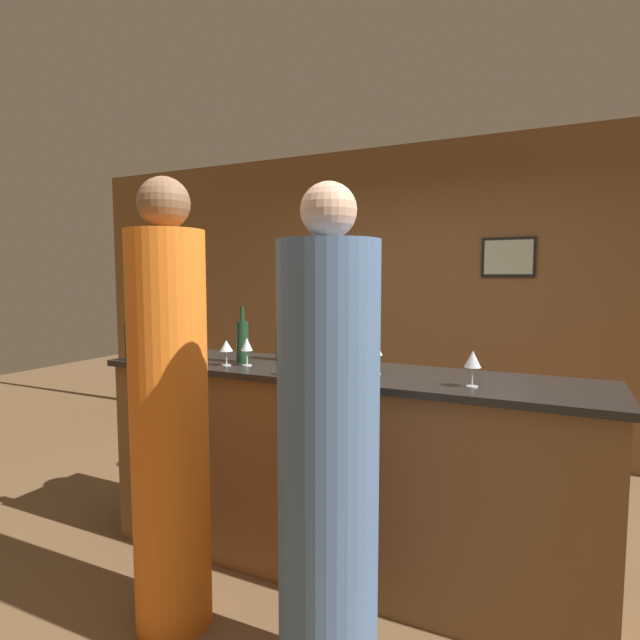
% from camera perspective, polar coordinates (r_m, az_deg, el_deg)
% --- Properties ---
extents(ground_plane, '(14.00, 14.00, 0.00)m').
position_cam_1_polar(ground_plane, '(3.05, 1.86, -26.33)').
color(ground_plane, brown).
extents(back_wall, '(8.00, 0.08, 2.80)m').
position_cam_1_polar(back_wall, '(4.72, 12.79, 2.64)').
color(back_wall, brown).
rests_on(back_wall, ground_plane).
extents(bar_counter, '(2.68, 0.62, 1.10)m').
position_cam_1_polar(bar_counter, '(2.81, 1.90, -16.69)').
color(bar_counter, brown).
rests_on(bar_counter, ground_plane).
extents(bartender, '(0.29, 0.29, 1.93)m').
position_cam_1_polar(bartender, '(3.42, 0.65, -6.31)').
color(bartender, '#1E234C').
rests_on(bartender, ground_plane).
extents(guest_0, '(0.34, 0.34, 2.01)m').
position_cam_1_polar(guest_0, '(2.36, -16.80, -11.01)').
color(guest_0, orange).
rests_on(guest_0, ground_plane).
extents(guest_1, '(0.37, 0.37, 1.92)m').
position_cam_1_polar(guest_1, '(1.91, 0.95, -16.41)').
color(guest_1, '#4C6B93').
rests_on(guest_1, ground_plane).
extents(wine_bottle_0, '(0.08, 0.08, 0.30)m').
position_cam_1_polar(wine_bottle_0, '(3.12, -20.76, -2.19)').
color(wine_bottle_0, black).
rests_on(wine_bottle_0, bar_counter).
extents(wine_bottle_1, '(0.07, 0.07, 0.32)m').
position_cam_1_polar(wine_bottle_1, '(2.88, -8.86, -2.35)').
color(wine_bottle_1, '#19381E').
rests_on(wine_bottle_1, bar_counter).
extents(wine_bottle_2, '(0.08, 0.08, 0.27)m').
position_cam_1_polar(wine_bottle_2, '(2.94, -4.32, -2.57)').
color(wine_bottle_2, black).
rests_on(wine_bottle_2, bar_counter).
extents(ice_bucket, '(0.20, 0.20, 0.17)m').
position_cam_1_polar(ice_bucket, '(3.35, -15.49, -2.12)').
color(ice_bucket, silver).
rests_on(ice_bucket, bar_counter).
extents(wine_glass_0, '(0.07, 0.07, 0.17)m').
position_cam_1_polar(wine_glass_0, '(2.52, 6.41, -3.33)').
color(wine_glass_0, silver).
rests_on(wine_glass_0, bar_counter).
extents(wine_glass_1, '(0.07, 0.07, 0.16)m').
position_cam_1_polar(wine_glass_1, '(2.32, 17.06, -4.41)').
color(wine_glass_1, silver).
rests_on(wine_glass_1, bar_counter).
extents(wine_glass_2, '(0.06, 0.06, 0.16)m').
position_cam_1_polar(wine_glass_2, '(2.77, -8.36, -2.86)').
color(wine_glass_2, silver).
rests_on(wine_glass_2, bar_counter).
extents(wine_glass_3, '(0.08, 0.08, 0.16)m').
position_cam_1_polar(wine_glass_3, '(2.43, 5.17, -3.82)').
color(wine_glass_3, silver).
rests_on(wine_glass_3, bar_counter).
extents(wine_glass_4, '(0.07, 0.07, 0.14)m').
position_cam_1_polar(wine_glass_4, '(2.80, -10.66, -3.00)').
color(wine_glass_4, silver).
rests_on(wine_glass_4, bar_counter).
extents(wine_glass_5, '(0.06, 0.06, 0.16)m').
position_cam_1_polar(wine_glass_5, '(2.46, -2.81, -3.68)').
color(wine_glass_5, silver).
rests_on(wine_glass_5, bar_counter).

